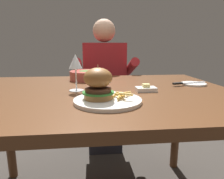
% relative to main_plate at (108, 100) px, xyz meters
% --- Properties ---
extents(dining_table, '(1.37, 0.98, 0.74)m').
position_rel_main_plate_xyz_m(dining_table, '(-0.04, 0.22, -0.09)').
color(dining_table, '#56331C').
rests_on(dining_table, ground).
extents(main_plate, '(0.27, 0.27, 0.01)m').
position_rel_main_plate_xyz_m(main_plate, '(0.00, 0.00, 0.00)').
color(main_plate, white).
rests_on(main_plate, dining_table).
extents(burger_sandwich, '(0.12, 0.12, 0.13)m').
position_rel_main_plate_xyz_m(burger_sandwich, '(-0.04, 0.01, 0.07)').
color(burger_sandwich, '#9E6B38').
rests_on(burger_sandwich, main_plate).
extents(fries_pile, '(0.09, 0.11, 0.03)m').
position_rel_main_plate_xyz_m(fries_pile, '(0.05, 0.01, 0.02)').
color(fries_pile, gold).
rests_on(fries_pile, main_plate).
extents(wine_glass, '(0.07, 0.07, 0.18)m').
position_rel_main_plate_xyz_m(wine_glass, '(-0.14, 0.22, 0.13)').
color(wine_glass, silver).
rests_on(wine_glass, dining_table).
extents(bread_plate, '(0.14, 0.14, 0.01)m').
position_rel_main_plate_xyz_m(bread_plate, '(0.51, 0.31, -0.00)').
color(bread_plate, white).
rests_on(bread_plate, dining_table).
extents(table_knife, '(0.22, 0.07, 0.01)m').
position_rel_main_plate_xyz_m(table_knife, '(0.46, 0.29, 0.01)').
color(table_knife, silver).
rests_on(table_knife, bread_plate).
extents(butter_dish, '(0.10, 0.07, 0.04)m').
position_rel_main_plate_xyz_m(butter_dish, '(0.20, 0.17, 0.00)').
color(butter_dish, white).
rests_on(butter_dish, dining_table).
extents(soup_bowl, '(0.23, 0.23, 0.06)m').
position_rel_main_plate_xyz_m(soup_bowl, '(-0.09, 0.54, 0.02)').
color(soup_bowl, '#B24C42').
rests_on(soup_bowl, dining_table).
extents(diner_person, '(0.51, 0.36, 1.18)m').
position_rel_main_plate_xyz_m(diner_person, '(0.05, 0.98, -0.18)').
color(diner_person, '#282833').
rests_on(diner_person, ground).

